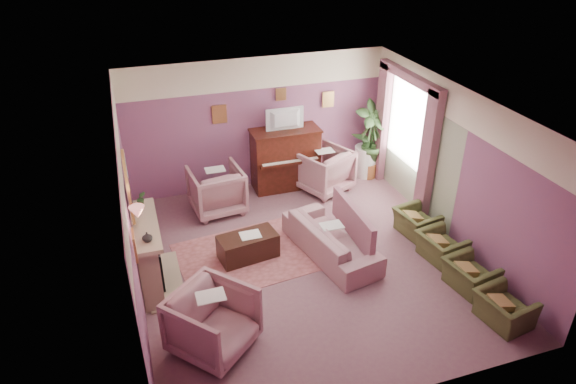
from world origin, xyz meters
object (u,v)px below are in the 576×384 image
object	(u,v)px
piano	(285,159)
television	(286,118)
floral_armchair_front	(213,319)
sofa	(331,234)
floral_armchair_right	(324,168)
olive_chair_d	(417,219)
side_table	(366,161)
floral_armchair_left	(216,188)
coffee_table	(248,246)
olive_chair_a	(505,305)
olive_chair_b	(471,271)
olive_chair_c	(442,243)

from	to	relation	value
piano	television	world-z (taller)	television
floral_armchair_front	television	bearing A→B (deg)	59.97
sofa	floral_armchair_front	xyz separation A→B (m)	(-2.36, -1.53, 0.09)
floral_armchair_right	olive_chair_d	xyz separation A→B (m)	(1.00, -2.13, -0.19)
floral_armchair_right	side_table	bearing A→B (deg)	16.53
television	floral_armchair_front	distance (m)	4.87
piano	floral_armchair_left	xyz separation A→B (m)	(-1.61, -0.53, -0.14)
floral_armchair_left	side_table	distance (m)	3.53
floral_armchair_front	side_table	world-z (taller)	floral_armchair_front
coffee_table	olive_chair_a	distance (m)	4.17
sofa	olive_chair_b	world-z (taller)	sofa
coffee_table	floral_armchair_front	world-z (taller)	floral_armchair_front
coffee_table	floral_armchair_left	xyz separation A→B (m)	(-0.19, 1.74, 0.29)
olive_chair_a	olive_chair_c	world-z (taller)	same
piano	olive_chair_b	xyz separation A→B (m)	(1.74, -4.17, -0.33)
floral_armchair_left	side_table	xyz separation A→B (m)	(3.49, 0.48, -0.16)
television	sofa	bearing A→B (deg)	-90.35
olive_chair_a	olive_chair_b	distance (m)	0.82
coffee_table	floral_armchair_front	size ratio (longest dim) A/B	0.97
olive_chair_d	floral_armchair_right	bearing A→B (deg)	115.19
floral_armchair_front	floral_armchair_left	bearing A→B (deg)	78.02
piano	olive_chair_a	world-z (taller)	piano
floral_armchair_right	olive_chair_d	world-z (taller)	floral_armchair_right
side_table	olive_chair_d	bearing A→B (deg)	-93.43
floral_armchair_left	floral_armchair_right	world-z (taller)	same
floral_armchair_front	side_table	xyz separation A→B (m)	(4.26, 4.11, -0.16)
olive_chair_d	olive_chair_c	bearing A→B (deg)	-90.00
piano	floral_armchair_right	size ratio (longest dim) A/B	1.36
floral_armchair_front	olive_chair_c	size ratio (longest dim) A/B	1.37
piano	side_table	world-z (taller)	piano
olive_chair_d	floral_armchair_front	bearing A→B (deg)	-158.38
television	olive_chair_c	size ratio (longest dim) A/B	1.07
coffee_table	olive_chair_d	bearing A→B (deg)	-4.67
floral_armchair_right	olive_chair_b	bearing A→B (deg)	-75.11
piano	olive_chair_d	size ratio (longest dim) A/B	1.87
olive_chair_d	olive_chair_b	bearing A→B (deg)	-90.00
olive_chair_b	olive_chair_d	distance (m)	1.64
piano	floral_armchair_right	world-z (taller)	piano
coffee_table	piano	bearing A→B (deg)	58.04
olive_chair_d	floral_armchair_left	bearing A→B (deg)	149.17
side_table	floral_armchair_right	bearing A→B (deg)	-163.47
sofa	side_table	distance (m)	3.20
television	olive_chair_a	size ratio (longest dim) A/B	1.07
floral_armchair_left	olive_chair_c	world-z (taller)	floral_armchair_left
floral_armchair_left	floral_armchair_right	bearing A→B (deg)	3.36
coffee_table	floral_armchair_right	world-z (taller)	floral_armchair_right
olive_chair_a	sofa	bearing A→B (deg)	126.59
floral_armchair_front	olive_chair_d	size ratio (longest dim) A/B	1.37
sofa	olive_chair_a	xyz separation A→B (m)	(1.75, -2.36, -0.09)
floral_armchair_front	olive_chair_a	distance (m)	4.20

